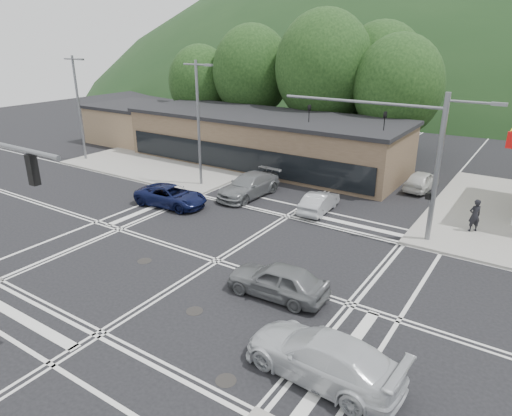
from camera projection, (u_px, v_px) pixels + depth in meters
The scene contains 20 objects.
ground at pixel (216, 261), 22.84m from camera, with size 120.00×120.00×0.00m, color black.
sidewalk_nw at pixel (189, 156), 42.24m from camera, with size 16.00×16.00×0.15m, color gray.
commercial_row at pixel (264, 141), 39.50m from camera, with size 24.00×8.00×4.00m, color brown.
commercial_nw at pixel (136, 124), 47.82m from camera, with size 8.00×7.00×3.60m, color #846B4F.
hill_north at pixel (489, 90), 92.99m from camera, with size 252.00×126.00×140.00m, color #1B3618.
tree_n_a at pixel (252, 71), 46.22m from camera, with size 8.00×8.00×11.75m.
tree_n_b at pixel (324, 67), 41.87m from camera, with size 9.00×9.00×12.98m.
tree_n_c at pixel (398, 86), 38.72m from camera, with size 7.60×7.60×10.87m.
tree_n_d at pixel (200, 82), 49.00m from camera, with size 6.80×6.80×9.76m.
tree_n_e at pixel (380, 74), 43.15m from camera, with size 8.40×8.40×11.98m.
streetlight_nw at pixel (199, 118), 32.41m from camera, with size 2.50×0.25×9.00m.
streetlight_w at pixel (79, 103), 39.37m from camera, with size 2.50×0.25×9.00m.
signal_mast_ne at pixel (415, 148), 23.85m from camera, with size 11.65×0.30×8.00m.
car_blue_west at pixel (171, 196), 29.99m from camera, with size 2.27×4.92×1.37m, color #0C1236.
car_grey_center at pixel (278, 280), 19.55m from camera, with size 1.79×4.46×1.52m, color slate.
car_silver_east at pixel (322, 356), 14.88m from camera, with size 2.21×5.43×1.58m, color silver.
car_queue_a at pixel (319, 202), 28.98m from camera, with size 1.36×3.91×1.29m, color #A5A8AC.
car_queue_b at pixel (422, 180), 33.11m from camera, with size 1.66×4.11×1.40m, color silver.
car_northbound at pixel (249, 186), 31.73m from camera, with size 2.19×5.38×1.56m, color slate.
pedestrian at pixel (475, 215), 25.62m from camera, with size 0.70×0.46×1.91m, color black.
Camera 1 is at (12.91, -15.92, 10.62)m, focal length 32.00 mm.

